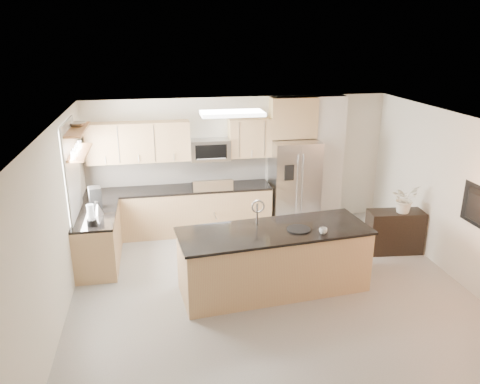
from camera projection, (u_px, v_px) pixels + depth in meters
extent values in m
plane|color=#9A9893|center=(278.00, 306.00, 6.82)|extent=(6.50, 6.50, 0.00)
cube|color=white|center=(284.00, 130.00, 5.98)|extent=(6.00, 6.50, 0.02)
cube|color=silver|center=(239.00, 162.00, 9.42)|extent=(6.00, 0.02, 2.60)
cube|color=silver|center=(50.00, 240.00, 5.89)|extent=(0.02, 6.50, 2.60)
cube|color=silver|center=(477.00, 209.00, 6.91)|extent=(0.02, 6.50, 2.60)
cube|color=tan|center=(180.00, 211.00, 9.19)|extent=(3.55, 0.65, 0.88)
cube|color=black|center=(179.00, 189.00, 9.04)|extent=(3.55, 0.66, 0.04)
cube|color=beige|center=(178.00, 171.00, 9.24)|extent=(3.55, 0.02, 0.52)
cube|color=tan|center=(99.00, 240.00, 7.94)|extent=(0.65, 1.50, 0.88)
cube|color=black|center=(96.00, 214.00, 7.79)|extent=(0.66, 1.50, 0.04)
cube|color=black|center=(212.00, 209.00, 9.29)|extent=(0.76, 0.64, 0.90)
cube|color=black|center=(211.00, 187.00, 9.14)|extent=(0.76, 0.62, 0.03)
cube|color=#A8A8AA|center=(213.00, 186.00, 8.83)|extent=(0.76, 0.04, 0.22)
cube|color=tan|center=(139.00, 142.00, 8.77)|extent=(1.92, 0.33, 0.75)
cube|color=tan|center=(250.00, 138.00, 9.13)|extent=(0.82, 0.33, 0.75)
cube|color=#A8A8AA|center=(210.00, 150.00, 9.03)|extent=(0.76, 0.40, 0.40)
cube|color=black|center=(211.00, 152.00, 8.85)|extent=(0.60, 0.02, 0.28)
cube|color=#A8A8AA|center=(294.00, 184.00, 9.39)|extent=(0.92, 0.75, 1.78)
cube|color=#99999B|center=(299.00, 190.00, 9.03)|extent=(0.02, 0.01, 1.69)
cube|color=black|center=(289.00, 173.00, 8.87)|extent=(0.18, 0.03, 0.30)
cube|color=beige|center=(327.00, 160.00, 9.59)|extent=(0.60, 0.30, 2.60)
cube|color=white|center=(71.00, 172.00, 7.50)|extent=(0.03, 1.05, 1.55)
cube|color=silver|center=(72.00, 172.00, 7.50)|extent=(0.03, 1.15, 1.65)
cube|color=#9C613E|center=(79.00, 152.00, 7.52)|extent=(0.30, 1.20, 0.04)
cube|color=#9C613E|center=(76.00, 130.00, 7.40)|extent=(0.30, 1.20, 0.04)
cube|color=white|center=(232.00, 113.00, 7.41)|extent=(1.00, 0.50, 0.06)
cube|color=tan|center=(274.00, 261.00, 7.13)|extent=(2.89, 1.24, 0.95)
cube|color=black|center=(274.00, 231.00, 6.97)|extent=(2.96, 1.31, 0.04)
cube|color=black|center=(260.00, 233.00, 6.94)|extent=(0.59, 0.43, 0.01)
cylinder|color=#A8A8AA|center=(257.00, 214.00, 7.09)|extent=(0.03, 0.03, 0.34)
torus|color=#A8A8AA|center=(258.00, 207.00, 6.98)|extent=(0.21, 0.03, 0.21)
cube|color=black|center=(394.00, 232.00, 8.39)|extent=(1.01, 0.50, 0.78)
imported|color=silver|center=(323.00, 231.00, 6.80)|extent=(0.15, 0.15, 0.09)
cylinder|color=black|center=(299.00, 229.00, 6.95)|extent=(0.44, 0.44, 0.02)
cylinder|color=black|center=(92.00, 222.00, 7.28)|extent=(0.15, 0.15, 0.10)
cylinder|color=silver|center=(91.00, 212.00, 7.22)|extent=(0.11, 0.11, 0.25)
cone|color=#A8A8AA|center=(98.00, 209.00, 7.71)|extent=(0.18, 0.18, 0.19)
cylinder|color=black|center=(97.00, 203.00, 7.68)|extent=(0.04, 0.04, 0.04)
cube|color=black|center=(95.00, 198.00, 7.98)|extent=(0.24, 0.27, 0.37)
cylinder|color=#A8A8AA|center=(95.00, 204.00, 7.95)|extent=(0.12, 0.12, 0.13)
imported|color=#A8A8AA|center=(78.00, 123.00, 7.57)|extent=(0.41, 0.41, 0.08)
imported|color=silver|center=(405.00, 192.00, 8.12)|extent=(0.83, 0.78, 0.75)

